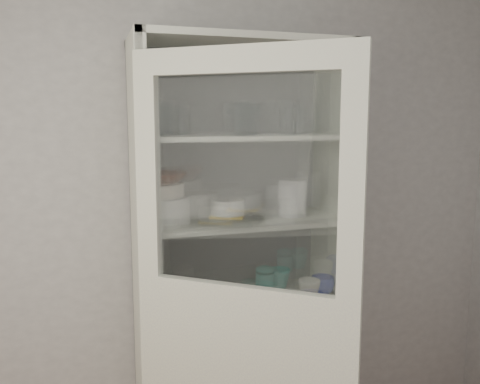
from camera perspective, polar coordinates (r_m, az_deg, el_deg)
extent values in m
cube|color=#A4A4A3|center=(2.61, -5.68, -1.42)|extent=(3.60, 0.02, 2.60)
cube|color=silver|center=(2.41, -11.22, -8.49)|extent=(0.03, 0.45, 2.10)
cube|color=silver|center=(2.68, 10.02, -6.72)|extent=(0.03, 0.45, 2.10)
cube|color=slate|center=(2.69, -1.34, -6.51)|extent=(1.00, 0.03, 2.10)
cube|color=silver|center=(2.43, 0.00, 16.51)|extent=(1.00, 0.45, 0.03)
cube|color=beige|center=(2.71, 0.10, -20.05)|extent=(0.94, 0.42, 0.02)
cube|color=beige|center=(2.55, 0.10, -12.10)|extent=(0.94, 0.42, 0.02)
cube|color=beige|center=(2.44, 0.11, -3.25)|extent=(0.94, 0.42, 0.02)
cube|color=beige|center=(2.39, 0.11, 6.18)|extent=(0.94, 0.42, 0.02)
cube|color=silver|center=(1.89, 0.32, 14.74)|extent=(0.73, 0.59, 0.10)
cube|color=silver|center=(2.07, -10.25, 1.56)|extent=(0.10, 0.09, 0.80)
cube|color=silver|center=(1.79, 12.52, 0.47)|extent=(0.10, 0.09, 0.80)
cube|color=silver|center=(1.89, 0.31, 1.08)|extent=(0.57, 0.46, 0.78)
cylinder|color=silver|center=(2.20, -9.42, 8.15)|extent=(0.10, 0.10, 0.15)
cylinder|color=silver|center=(2.20, -8.21, 8.20)|extent=(0.08, 0.08, 0.15)
cylinder|color=silver|center=(2.25, 0.89, 8.01)|extent=(0.09, 0.09, 0.13)
cylinder|color=silver|center=(2.29, 1.17, 8.29)|extent=(0.10, 0.10, 0.15)
cylinder|color=silver|center=(2.27, 0.23, 8.12)|extent=(0.09, 0.09, 0.14)
cylinder|color=silver|center=(2.35, 5.31, 8.27)|extent=(0.10, 0.10, 0.15)
cylinder|color=silver|center=(2.38, 6.72, 7.90)|extent=(0.07, 0.07, 0.13)
cylinder|color=silver|center=(2.34, -8.57, 8.17)|extent=(0.09, 0.09, 0.15)
cylinder|color=silver|center=(2.35, -7.53, 7.86)|extent=(0.08, 0.08, 0.12)
cylinder|color=silver|center=(2.33, -6.43, 7.97)|extent=(0.08, 0.08, 0.13)
cylinder|color=silver|center=(2.42, 1.10, 8.13)|extent=(0.09, 0.09, 0.14)
cylinder|color=silver|center=(2.40, 0.67, 8.22)|extent=(0.08, 0.08, 0.15)
cylinder|color=silver|center=(2.33, -8.65, -2.06)|extent=(0.24, 0.24, 0.13)
cylinder|color=silver|center=(2.52, -4.85, -1.34)|extent=(0.20, 0.20, 0.11)
cylinder|color=beige|center=(2.31, -8.70, 0.21)|extent=(0.25, 0.25, 0.06)
imported|color=#4E2616|center=(2.30, -8.73, 1.60)|extent=(0.22, 0.22, 0.05)
cylinder|color=silver|center=(2.39, -1.36, -2.99)|extent=(0.43, 0.43, 0.02)
cube|color=yellow|center=(2.39, -1.36, -2.64)|extent=(0.20, 0.20, 0.01)
cylinder|color=silver|center=(2.38, -1.37, -1.69)|extent=(0.20, 0.20, 0.07)
cylinder|color=silver|center=(2.50, 5.91, -0.64)|extent=(0.14, 0.14, 0.18)
imported|color=#1C31A2|center=(2.62, 9.23, -10.29)|extent=(0.12, 0.12, 0.09)
imported|color=teal|center=(2.68, 4.46, -9.65)|extent=(0.13, 0.13, 0.10)
imported|color=silver|center=(2.53, 7.75, -10.86)|extent=(0.14, 0.14, 0.10)
cylinder|color=teal|center=(2.64, 2.79, -10.03)|extent=(0.09, 0.09, 0.09)
ellipsoid|color=teal|center=(2.62, 2.80, -8.87)|extent=(0.09, 0.09, 0.02)
cylinder|color=silver|center=(2.40, -7.16, -12.75)|extent=(0.09, 0.09, 0.04)
cylinder|color=silver|center=(2.48, -8.91, -11.10)|extent=(0.10, 0.10, 0.12)
imported|color=beige|center=(2.61, -5.72, -20.11)|extent=(0.27, 0.27, 0.07)
cube|color=#A7A6AA|center=(2.79, 5.03, -18.32)|extent=(0.22, 0.18, 0.06)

